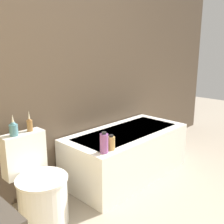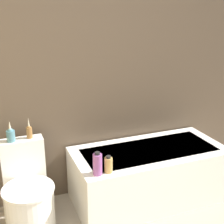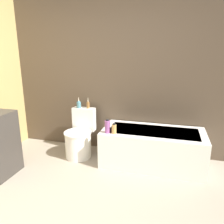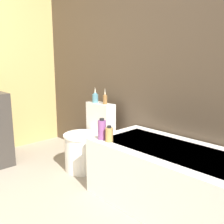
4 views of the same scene
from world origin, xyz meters
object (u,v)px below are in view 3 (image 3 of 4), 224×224
shampoo_bottle_tall (107,127)px  bathtub (152,147)px  vase_gold (79,104)px  vase_silver (88,104)px  toilet (80,139)px  shampoo_bottle_short (114,129)px

shampoo_bottle_tall → bathtub: bearing=22.7°
vase_gold → shampoo_bottle_tall: size_ratio=0.93×
vase_gold → vase_silver: 0.16m
vase_gold → shampoo_bottle_tall: vase_gold is taller
toilet → shampoo_bottle_tall: (0.55, -0.24, 0.34)m
shampoo_bottle_tall → vase_gold: bearing=144.4°
vase_silver → shampoo_bottle_tall: 0.68m
shampoo_bottle_short → shampoo_bottle_tall: bearing=-178.8°
vase_silver → shampoo_bottle_short: 0.76m
vase_silver → shampoo_bottle_tall: vase_silver is taller
toilet → bathtub: bearing=0.7°
toilet → vase_gold: vase_gold is taller
vase_gold → shampoo_bottle_short: size_ratio=1.25×
bathtub → vase_gold: bearing=171.4°
shampoo_bottle_short → vase_gold: bearing=148.3°
toilet → shampoo_bottle_tall: bearing=-24.1°
vase_silver → shampoo_bottle_tall: (0.47, -0.46, -0.18)m
vase_gold → shampoo_bottle_tall: 0.79m
vase_gold → vase_silver: vase_silver is taller
toilet → vase_gold: (-0.08, 0.20, 0.52)m
bathtub → vase_silver: (-1.09, 0.20, 0.54)m
toilet → shampoo_bottle_short: size_ratio=5.02×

